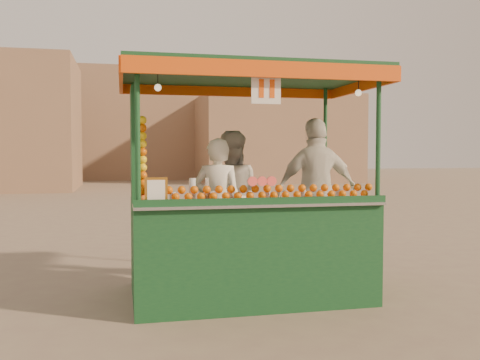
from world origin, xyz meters
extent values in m
plane|color=#705D50|center=(0.00, 0.00, 0.00)|extent=(90.00, 90.00, 0.00)
cube|color=#8A694F|center=(7.00, 24.00, 2.50)|extent=(9.00, 6.00, 5.00)
cube|color=#8A694F|center=(-2.00, 30.00, 3.50)|extent=(14.00, 7.00, 7.00)
cube|color=#113E20|center=(-0.47, -0.18, 0.16)|extent=(2.71, 1.67, 0.31)
cylinder|color=black|center=(-1.41, -0.18, 0.19)|extent=(0.38, 0.10, 0.38)
cylinder|color=black|center=(0.47, -0.18, 0.19)|extent=(0.38, 0.10, 0.38)
cube|color=#113E20|center=(-0.47, -0.86, 0.73)|extent=(2.71, 0.31, 0.83)
cube|color=#113E20|center=(-1.67, -0.08, 0.73)|extent=(0.31, 1.36, 0.83)
cube|color=#113E20|center=(0.73, -0.08, 0.73)|extent=(0.31, 1.36, 0.83)
cube|color=#B2B2B7|center=(-0.47, -0.83, 1.16)|extent=(2.71, 0.48, 0.03)
cylinder|color=#113E20|center=(-1.77, -0.96, 1.88)|extent=(0.05, 0.05, 1.46)
cylinder|color=#113E20|center=(0.83, -0.96, 1.88)|extent=(0.05, 0.05, 1.46)
cylinder|color=#113E20|center=(-1.77, 0.60, 1.88)|extent=(0.05, 0.05, 1.46)
cylinder|color=#113E20|center=(0.83, 0.60, 1.88)|extent=(0.05, 0.05, 1.46)
cube|color=#113E20|center=(-0.47, -0.18, 2.65)|extent=(2.92, 1.88, 0.08)
cube|color=#E34E0C|center=(-0.47, -1.12, 2.56)|extent=(2.92, 0.04, 0.17)
cube|color=#E34E0C|center=(-0.47, 0.76, 2.56)|extent=(2.92, 0.04, 0.17)
cube|color=#E34E0C|center=(-1.93, -0.18, 2.56)|extent=(0.04, 1.88, 0.17)
cube|color=#E34E0C|center=(0.99, -0.18, 2.56)|extent=(0.04, 1.88, 0.17)
cylinder|color=#FF534D|center=(-0.49, -0.96, 1.42)|extent=(0.10, 0.03, 0.10)
cube|color=#BB7723|center=(-1.59, -0.96, 1.32)|extent=(0.23, 0.02, 0.29)
cube|color=white|center=(-0.47, -1.04, 2.38)|extent=(0.31, 0.02, 0.31)
sphere|color=#FFE5B2|center=(-1.56, -0.89, 2.38)|extent=(0.07, 0.07, 0.07)
sphere|color=#FFE5B2|center=(0.63, -0.89, 2.38)|extent=(0.07, 0.07, 0.07)
imported|color=white|center=(-0.83, -0.22, 1.10)|extent=(0.67, 0.55, 1.58)
imported|color=beige|center=(-0.60, 0.22, 1.15)|extent=(0.93, 0.79, 1.68)
imported|color=silver|center=(0.48, -0.02, 1.23)|extent=(1.09, 0.48, 1.84)
camera|label=1|loc=(-1.92, -6.33, 1.72)|focal=39.63mm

